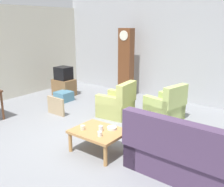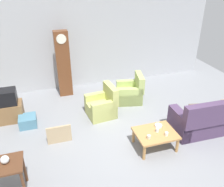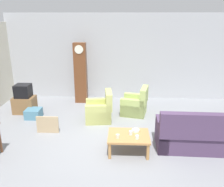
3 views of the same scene
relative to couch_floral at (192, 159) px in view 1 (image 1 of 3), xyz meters
name	(u,v)px [view 1 (image 1 of 3)]	position (x,y,z in m)	size (l,w,h in m)	color
ground_plane	(100,138)	(-2.08, 0.28, -0.35)	(10.40, 10.40, 0.00)	gray
garage_door_wall	(175,48)	(-2.08, 3.88, 1.25)	(8.40, 0.16, 3.20)	#ADAFB5
pegboard_wall_left	(1,54)	(-6.28, 0.68, 1.09)	(0.12, 6.40, 2.88)	beige
couch_floral	(192,159)	(0.00, 0.00, 0.00)	(2.12, 0.94, 1.04)	#4C3856
armchair_olive_near	(117,105)	(-2.57, 1.59, -0.05)	(0.87, 0.84, 0.92)	#B7BC66
armchair_olive_far	(166,108)	(-1.47, 2.13, -0.05)	(0.93, 0.91, 0.92)	#ACBF6B
coffee_table_wood	(98,133)	(-1.74, -0.17, 0.02)	(0.96, 0.76, 0.43)	#B27F47
grandfather_clock	(126,63)	(-3.42, 3.24, 0.75)	(0.44, 0.30, 2.19)	brown
tv_stand_cabinet	(64,87)	(-5.13, 2.11, -0.08)	(0.68, 0.52, 0.54)	brown
tv_crt	(63,73)	(-5.13, 2.11, 0.40)	(0.48, 0.44, 0.42)	black
framed_picture_leaning	(56,106)	(-3.92, 0.69, -0.12)	(0.60, 0.05, 0.47)	tan
storage_box_blue	(64,96)	(-4.68, 1.67, -0.21)	(0.46, 0.46, 0.29)	teal
cup_white_porcelain	(100,134)	(-1.55, -0.35, 0.12)	(0.08, 0.08, 0.09)	white
cup_blue_rimmed	(101,128)	(-1.69, -0.15, 0.13)	(0.08, 0.08, 0.10)	silver
cup_cream_tall	(83,128)	(-1.99, -0.32, 0.12)	(0.09, 0.09, 0.09)	beige
bowl_white_stacked	(112,128)	(-1.56, 0.02, 0.10)	(0.18, 0.18, 0.05)	white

